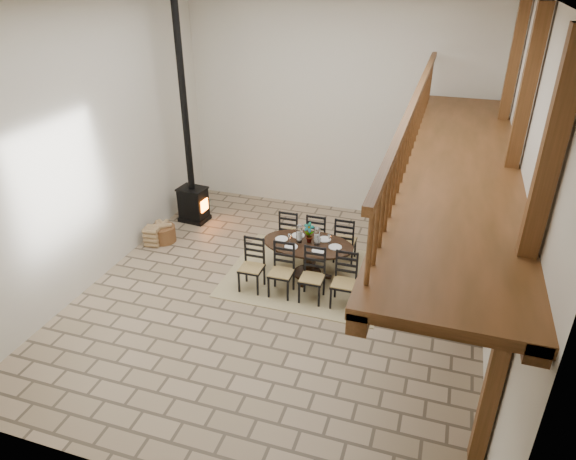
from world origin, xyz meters
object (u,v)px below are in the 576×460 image
(wood_stove, at_px, (191,175))
(log_basket, at_px, (163,233))
(log_stack, at_px, (153,236))
(dining_table, at_px, (307,261))

(wood_stove, xyz_separation_m, log_basket, (-0.18, -1.12, -0.94))
(log_basket, height_order, log_stack, log_basket)
(dining_table, distance_m, log_stack, 3.47)
(wood_stove, relative_size, log_basket, 9.40)
(wood_stove, distance_m, log_stack, 1.65)
(wood_stove, xyz_separation_m, log_stack, (-0.29, -1.34, -0.92))
(log_basket, xyz_separation_m, log_stack, (-0.11, -0.22, 0.02))
(log_basket, bearing_deg, wood_stove, 80.97)
(log_basket, bearing_deg, dining_table, -7.44)
(dining_table, relative_size, wood_stove, 0.43)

